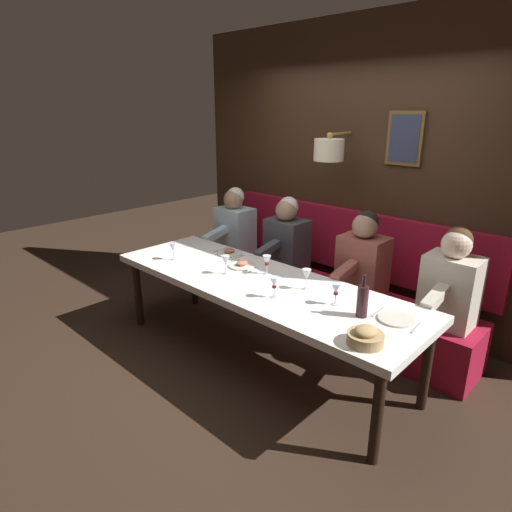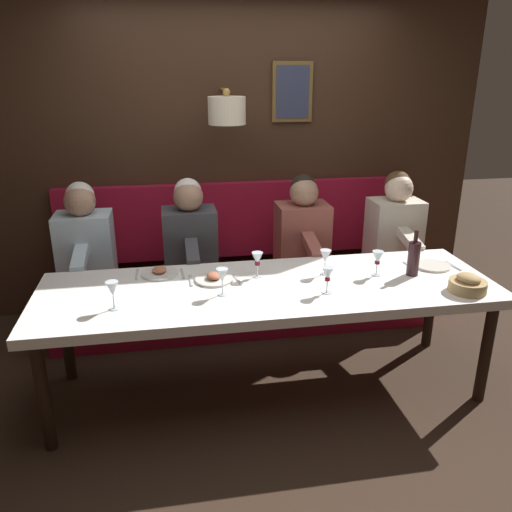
% 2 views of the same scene
% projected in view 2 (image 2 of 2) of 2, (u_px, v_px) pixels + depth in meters
% --- Properties ---
extents(ground_plane, '(12.00, 12.00, 0.00)m').
position_uv_depth(ground_plane, '(268.00, 388.00, 3.41)').
color(ground_plane, '#332319').
extents(dining_table, '(0.90, 2.80, 0.74)m').
position_uv_depth(dining_table, '(269.00, 294.00, 3.18)').
color(dining_table, white).
rests_on(dining_table, ground_plane).
extents(banquette_bench, '(0.52, 3.00, 0.45)m').
position_uv_depth(banquette_bench, '(247.00, 301.00, 4.16)').
color(banquette_bench, maroon).
rests_on(banquette_bench, ground_plane).
extents(back_wall_panel, '(0.59, 4.20, 2.90)m').
position_uv_depth(back_wall_panel, '(236.00, 149.00, 4.29)').
color(back_wall_panel, '#382316').
rests_on(back_wall_panel, ground_plane).
extents(diner_nearest, '(0.60, 0.40, 0.79)m').
position_uv_depth(diner_nearest, '(395.00, 224.00, 4.14)').
color(diner_nearest, beige).
rests_on(diner_nearest, banquette_bench).
extents(diner_near, '(0.60, 0.40, 0.79)m').
position_uv_depth(diner_near, '(302.00, 229.00, 4.02)').
color(diner_near, '#934C42').
rests_on(diner_near, banquette_bench).
extents(diner_middle, '(0.60, 0.40, 0.79)m').
position_uv_depth(diner_middle, '(190.00, 235.00, 3.87)').
color(diner_middle, '#3D3D42').
rests_on(diner_middle, banquette_bench).
extents(diner_far, '(0.60, 0.40, 0.79)m').
position_uv_depth(diner_far, '(85.00, 240.00, 3.75)').
color(diner_far, silver).
rests_on(diner_far, banquette_bench).
extents(place_setting_0, '(0.24, 0.32, 0.01)m').
position_uv_depth(place_setting_0, '(432.00, 266.00, 3.45)').
color(place_setting_0, silver).
rests_on(place_setting_0, dining_table).
extents(place_setting_1, '(0.24, 0.32, 0.05)m').
position_uv_depth(place_setting_1, '(214.00, 278.00, 3.22)').
color(place_setting_1, silver).
rests_on(place_setting_1, dining_table).
extents(place_setting_2, '(0.24, 0.31, 0.05)m').
position_uv_depth(place_setting_2, '(160.00, 272.00, 3.32)').
color(place_setting_2, silver).
rests_on(place_setting_2, dining_table).
extents(wine_glass_0, '(0.07, 0.07, 0.16)m').
position_uv_depth(wine_glass_0, '(325.00, 257.00, 3.29)').
color(wine_glass_0, silver).
rests_on(wine_glass_0, dining_table).
extents(wine_glass_1, '(0.07, 0.07, 0.16)m').
position_uv_depth(wine_glass_1, '(378.00, 258.00, 3.27)').
color(wine_glass_1, silver).
rests_on(wine_glass_1, dining_table).
extents(wine_glass_2, '(0.07, 0.07, 0.16)m').
position_uv_depth(wine_glass_2, '(257.00, 260.00, 3.25)').
color(wine_glass_2, silver).
rests_on(wine_glass_2, dining_table).
extents(wine_glass_3, '(0.07, 0.07, 0.16)m').
position_uv_depth(wine_glass_3, '(112.00, 290.00, 2.81)').
color(wine_glass_3, silver).
rests_on(wine_glass_3, dining_table).
extents(wine_glass_4, '(0.07, 0.07, 0.16)m').
position_uv_depth(wine_glass_4, '(222.00, 276.00, 2.99)').
color(wine_glass_4, silver).
rests_on(wine_glass_4, dining_table).
extents(wine_glass_5, '(0.07, 0.07, 0.16)m').
position_uv_depth(wine_glass_5, '(328.00, 275.00, 3.01)').
color(wine_glass_5, silver).
rests_on(wine_glass_5, dining_table).
extents(wine_bottle, '(0.08, 0.08, 0.30)m').
position_uv_depth(wine_bottle, '(414.00, 258.00, 3.28)').
color(wine_bottle, '#33191E').
rests_on(wine_bottle, dining_table).
extents(bread_bowl, '(0.22, 0.22, 0.12)m').
position_uv_depth(bread_bowl, '(468.00, 284.00, 3.05)').
color(bread_bowl, tan).
rests_on(bread_bowl, dining_table).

